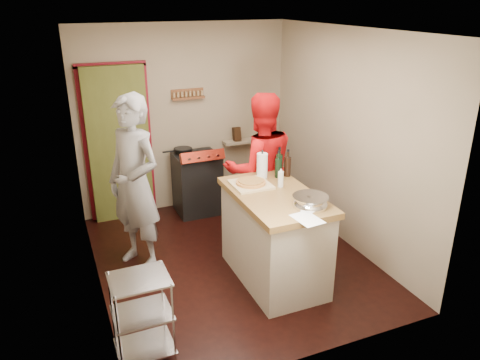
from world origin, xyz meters
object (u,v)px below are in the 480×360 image
object	(u,v)px
island	(274,235)
person_red	(260,169)
stove	(197,182)
person_stripe	(135,184)
wire_shelving	(142,314)

from	to	relation	value
island	person_red	distance (m)	1.01
person_red	island	bearing A→B (deg)	81.77
stove	person_stripe	world-z (taller)	person_stripe
wire_shelving	person_stripe	bearing A→B (deg)	79.67
person_red	person_stripe	bearing A→B (deg)	7.69
island	person_red	size ratio (longest dim) A/B	0.78
stove	wire_shelving	size ratio (longest dim) A/B	1.26
wire_shelving	person_red	bearing A→B (deg)	40.73
wire_shelving	island	size ratio (longest dim) A/B	0.55
stove	wire_shelving	bearing A→B (deg)	-116.85
stove	person_red	xyz separation A→B (m)	(0.48, -1.07, 0.49)
island	person_stripe	bearing A→B (deg)	145.90
person_stripe	person_red	xyz separation A→B (m)	(1.53, 0.02, -0.05)
wire_shelving	person_red	size ratio (longest dim) A/B	0.43
stove	person_stripe	bearing A→B (deg)	-133.97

